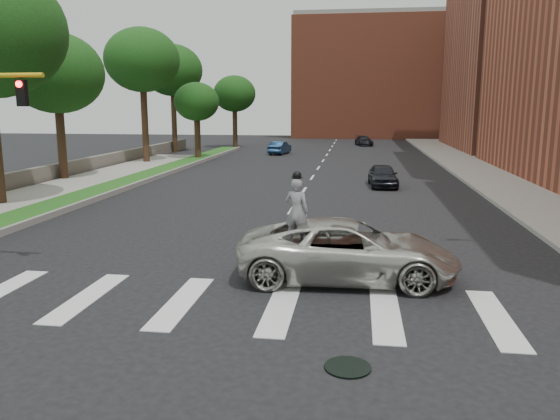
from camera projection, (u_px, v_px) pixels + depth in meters
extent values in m
plane|color=black|center=(221.00, 320.00, 12.81)|extent=(160.00, 160.00, 0.00)
cube|color=#1D5217|center=(119.00, 185.00, 33.82)|extent=(2.00, 60.00, 0.25)
cube|color=gray|center=(136.00, 185.00, 33.67)|extent=(0.20, 60.00, 0.28)
cube|color=gray|center=(503.00, 182.00, 35.38)|extent=(5.00, 90.00, 0.18)
cube|color=#5E5950|center=(54.00, 172.00, 36.44)|extent=(0.50, 56.00, 1.10)
cylinder|color=black|center=(348.00, 367.00, 10.45)|extent=(0.90, 0.90, 0.04)
cube|color=#9B4D39|center=(532.00, 59.00, 60.40)|extent=(16.00, 22.00, 20.00)
cube|color=#A44C33|center=(378.00, 79.00, 86.13)|extent=(26.00, 14.00, 18.00)
cube|color=black|center=(22.00, 93.00, 15.62)|extent=(0.28, 0.18, 0.75)
cylinder|color=#FF0C0C|center=(19.00, 84.00, 15.48)|extent=(0.18, 0.06, 0.18)
cylinder|color=#322014|center=(302.00, 261.00, 15.87)|extent=(0.07, 0.07, 0.98)
cylinder|color=#322014|center=(291.00, 260.00, 15.99)|extent=(0.07, 0.07, 0.98)
cone|color=slate|center=(302.00, 257.00, 15.84)|extent=(0.52, 0.52, 1.23)
cone|color=slate|center=(291.00, 256.00, 15.97)|extent=(0.52, 0.52, 1.23)
imported|color=slate|center=(297.00, 211.00, 15.65)|extent=(0.81, 0.64, 1.95)
sphere|color=black|center=(297.00, 176.00, 15.46)|extent=(0.26, 0.26, 0.26)
cylinder|color=black|center=(297.00, 177.00, 15.47)|extent=(0.34, 0.34, 0.02)
cube|color=yellow|center=(299.00, 192.00, 15.68)|extent=(0.22, 0.05, 0.10)
imported|color=#BCB9B1|center=(348.00, 250.00, 15.63)|extent=(6.34, 3.09, 1.74)
imported|color=black|center=(383.00, 175.00, 33.77)|extent=(1.89, 4.15, 1.38)
imported|color=navy|center=(280.00, 148.00, 56.23)|extent=(2.01, 4.21, 1.33)
imported|color=black|center=(364.00, 141.00, 68.24)|extent=(2.52, 4.34, 1.18)
cylinder|color=#322014|center=(61.00, 139.00, 35.98)|extent=(0.56, 0.56, 5.49)
ellipsoid|color=#113710|center=(56.00, 73.00, 35.17)|extent=(6.08, 6.08, 5.16)
cylinder|color=#322014|center=(145.00, 122.00, 46.67)|extent=(0.56, 0.56, 7.14)
ellipsoid|color=#113710|center=(142.00, 60.00, 45.70)|extent=(6.29, 6.29, 5.35)
cylinder|color=#322014|center=(174.00, 119.00, 58.11)|extent=(0.56, 0.56, 7.01)
ellipsoid|color=#113710|center=(172.00, 70.00, 57.15)|extent=(6.31, 6.31, 5.36)
cylinder|color=#322014|center=(197.00, 137.00, 50.10)|extent=(0.56, 0.56, 4.27)
ellipsoid|color=#113710|center=(196.00, 102.00, 49.51)|extent=(4.11, 4.11, 3.49)
cylinder|color=#322014|center=(235.00, 126.00, 64.54)|extent=(0.56, 0.56, 5.07)
ellipsoid|color=#113710|center=(235.00, 94.00, 63.82)|extent=(4.96, 4.96, 4.22)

